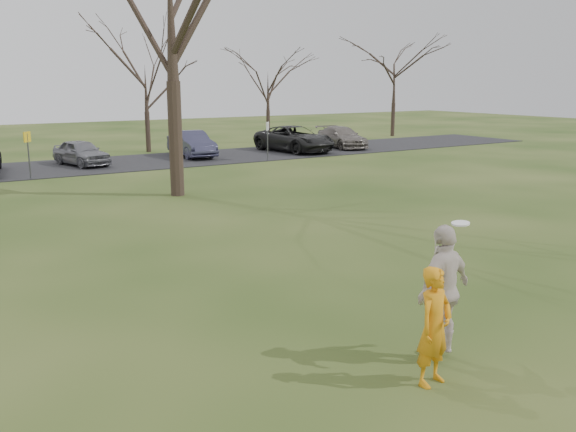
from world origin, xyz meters
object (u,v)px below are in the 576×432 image
(car_5, at_px, (192,144))
(big_tree, at_px, (170,0))
(car_7, at_px, (342,137))
(player_defender, at_px, (434,327))
(catching_play, at_px, (443,290))
(car_4, at_px, (81,152))
(car_6, at_px, (294,139))

(car_5, height_order, big_tree, big_tree)
(car_7, bearing_deg, player_defender, -116.54)
(catching_play, bearing_deg, car_4, 88.14)
(car_5, relative_size, car_6, 0.80)
(car_7, distance_m, catching_play, 30.38)
(car_6, bearing_deg, car_5, 164.65)
(car_6, distance_m, car_7, 3.77)
(car_7, bearing_deg, car_4, -172.67)
(big_tree, bearing_deg, car_7, 33.23)
(car_4, relative_size, car_7, 0.84)
(car_4, bearing_deg, car_5, -10.96)
(car_4, xyz_separation_m, car_6, (12.48, -0.48, 0.12))
(car_5, distance_m, catching_play, 26.68)
(car_5, bearing_deg, big_tree, -112.59)
(player_defender, xyz_separation_m, car_6, (13.97, 25.38, -0.05))
(car_4, xyz_separation_m, big_tree, (1.02, -10.21, 6.32))
(car_6, xyz_separation_m, catching_play, (-13.31, -24.88, 0.32))
(car_6, height_order, catching_play, catching_play)
(car_6, relative_size, catching_play, 2.67)
(car_4, xyz_separation_m, catching_play, (-0.82, -25.36, 0.43))
(car_7, relative_size, big_tree, 0.32)
(car_5, bearing_deg, car_4, -173.13)
(big_tree, bearing_deg, catching_play, -96.92)
(player_defender, relative_size, car_4, 0.45)
(car_4, height_order, catching_play, catching_play)
(car_7, relative_size, catching_play, 2.20)
(car_4, height_order, car_6, car_6)
(player_defender, distance_m, car_6, 28.97)
(car_6, xyz_separation_m, car_7, (3.76, 0.24, -0.11))
(car_7, height_order, big_tree, big_tree)
(car_4, bearing_deg, car_6, -16.71)
(catching_play, bearing_deg, big_tree, 83.08)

